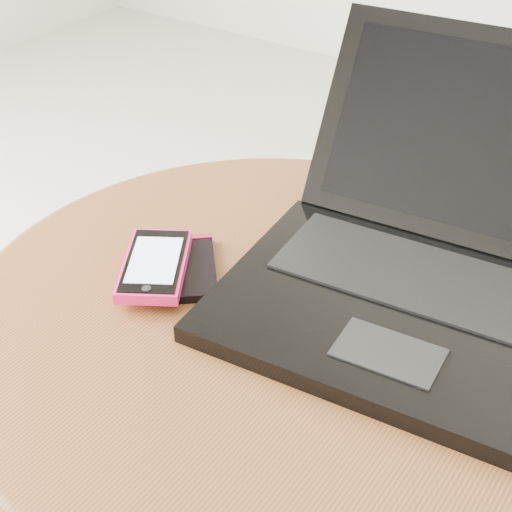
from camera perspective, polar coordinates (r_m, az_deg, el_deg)
The scene contains 4 objects.
table at distance 0.87m, azimuth 1.29°, elevation -9.55°, with size 0.67×0.67×0.53m.
laptop at distance 0.80m, azimuth 13.18°, elevation -0.49°, with size 0.42×0.42×0.23m.
phone_black at distance 0.84m, azimuth -5.08°, elevation -0.87°, with size 0.12×0.12×0.01m.
phone_pink at distance 0.82m, azimuth -7.52°, elevation -0.66°, with size 0.12×0.14×0.01m.
Camera 1 is at (0.37, -0.42, 1.03)m, focal length 53.87 mm.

